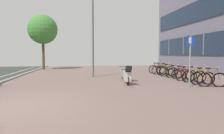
{
  "coord_description": "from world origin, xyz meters",
  "views": [
    {
      "loc": [
        2.1,
        -6.18,
        1.62
      ],
      "look_at": [
        3.18,
        0.62,
        1.15
      ],
      "focal_mm": 30.72,
      "sensor_mm": 36.0,
      "label": 1
    }
  ],
  "objects": [
    {
      "name": "bicycle_rack_06",
      "position": [
        8.27,
        6.72,
        0.34
      ],
      "size": [
        1.3,
        0.54,
        0.98
      ],
      "color": "black",
      "rests_on": "ground"
    },
    {
      "name": "street_tree",
      "position": [
        -1.81,
        14.58,
        4.11
      ],
      "size": [
        2.98,
        2.98,
        5.62
      ],
      "color": "brown",
      "rests_on": "ground"
    },
    {
      "name": "parking_sign",
      "position": [
        7.33,
        2.44,
        1.54
      ],
      "size": [
        0.4,
        0.07,
        2.5
      ],
      "color": "gray",
      "rests_on": "ground"
    },
    {
      "name": "bicycle_rack_02",
      "position": [
        8.4,
        3.76,
        0.35
      ],
      "size": [
        1.33,
        0.51,
        1.0
      ],
      "color": "black",
      "rests_on": "ground"
    },
    {
      "name": "scooter_mid",
      "position": [
        4.5,
        3.68,
        0.46
      ],
      "size": [
        0.61,
        1.82,
        1.02
      ],
      "color": "black",
      "rests_on": "ground"
    },
    {
      "name": "bicycle_rack_03",
      "position": [
        8.34,
        4.5,
        0.33
      ],
      "size": [
        1.32,
        0.48,
        0.94
      ],
      "color": "black",
      "rests_on": "ground"
    },
    {
      "name": "bicycle_rack_00",
      "position": [
        8.43,
        2.29,
        0.36
      ],
      "size": [
        1.41,
        0.54,
        1.03
      ],
      "color": "black",
      "rests_on": "ground"
    },
    {
      "name": "bicycle_rack_05",
      "position": [
        8.38,
        5.98,
        0.33
      ],
      "size": [
        1.31,
        0.48,
        0.94
      ],
      "color": "black",
      "rests_on": "ground"
    },
    {
      "name": "bicycle_rack_08",
      "position": [
        8.25,
        8.19,
        0.35
      ],
      "size": [
        1.36,
        0.48,
        1.01
      ],
      "color": "black",
      "rests_on": "ground"
    },
    {
      "name": "scooter_near",
      "position": [
        4.8,
        5.1,
        0.44
      ],
      "size": [
        0.52,
        1.85,
        0.96
      ],
      "color": "black",
      "rests_on": "ground"
    },
    {
      "name": "ground",
      "position": [
        1.43,
        0.0,
        -0.02
      ],
      "size": [
        21.0,
        40.0,
        0.13
      ],
      "color": "#232722"
    },
    {
      "name": "bicycle_rack_01",
      "position": [
        8.43,
        3.03,
        0.34
      ],
      "size": [
        1.35,
        0.48,
        0.98
      ],
      "color": "black",
      "rests_on": "ground"
    },
    {
      "name": "lamp_post",
      "position": [
        2.89,
        7.33,
        3.48
      ],
      "size": [
        0.2,
        0.52,
        6.32
      ],
      "color": "slate",
      "rests_on": "ground"
    },
    {
      "name": "bicycle_rack_09",
      "position": [
        8.28,
        8.93,
        0.34
      ],
      "size": [
        1.27,
        0.58,
        0.97
      ],
      "color": "black",
      "rests_on": "ground"
    },
    {
      "name": "bicycle_rack_07",
      "position": [
        8.41,
        7.46,
        0.35
      ],
      "size": [
        1.38,
        0.53,
        1.01
      ],
      "color": "black",
      "rests_on": "ground"
    },
    {
      "name": "bicycle_rack_04",
      "position": [
        8.45,
        5.24,
        0.33
      ],
      "size": [
        1.24,
        0.5,
        0.94
      ],
      "color": "black",
      "rests_on": "ground"
    }
  ]
}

